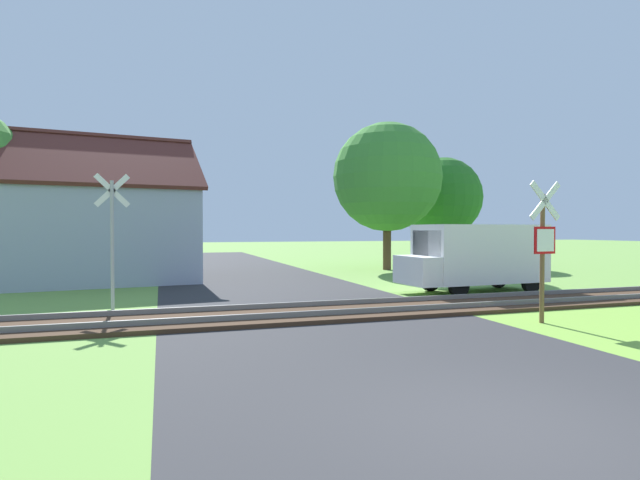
% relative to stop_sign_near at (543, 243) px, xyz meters
% --- Properties ---
extents(ground_plane, '(160.00, 160.00, 0.00)m').
position_rel_stop_sign_near_xyz_m(ground_plane, '(-4.52, -4.82, -1.77)').
color(ground_plane, '#6B9942').
extents(road_asphalt, '(7.25, 80.00, 0.01)m').
position_rel_stop_sign_near_xyz_m(road_asphalt, '(-4.52, -2.82, -1.77)').
color(road_asphalt, '#2D2D30').
rests_on(road_asphalt, ground).
extents(rail_track, '(60.00, 2.60, 0.22)m').
position_rel_stop_sign_near_xyz_m(rail_track, '(-4.52, 2.62, -1.71)').
color(rail_track, '#422D1E').
rests_on(rail_track, ground).
extents(stop_sign_near, '(0.88, 0.17, 3.15)m').
position_rel_stop_sign_near_xyz_m(stop_sign_near, '(0.00, 0.00, 0.00)').
color(stop_sign_near, brown).
rests_on(stop_sign_near, ground).
extents(crossing_sign_far, '(0.88, 0.12, 3.53)m').
position_rel_stop_sign_near_xyz_m(crossing_sign_far, '(-9.24, 4.88, 0.26)').
color(crossing_sign_far, '#9E9EA5').
rests_on(crossing_sign_far, ground).
extents(house, '(8.06, 7.61, 5.98)m').
position_rel_stop_sign_near_xyz_m(house, '(-10.36, 13.09, 0.26)').
color(house, '#99A3B7').
rests_on(house, ground).
extents(tree_right, '(5.60, 5.60, 7.59)m').
position_rel_stop_sign_near_xyz_m(tree_right, '(3.12, 14.53, 3.01)').
color(tree_right, '#513823').
rests_on(tree_right, ground).
extents(tree_far, '(4.76, 4.76, 6.43)m').
position_rel_stop_sign_near_xyz_m(tree_far, '(8.16, 17.44, 2.28)').
color(tree_far, '#513823').
rests_on(tree_far, ground).
extents(mail_truck, '(5.00, 2.14, 2.24)m').
position_rel_stop_sign_near_xyz_m(mail_truck, '(1.91, 5.18, -0.53)').
color(mail_truck, white).
rests_on(mail_truck, ground).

